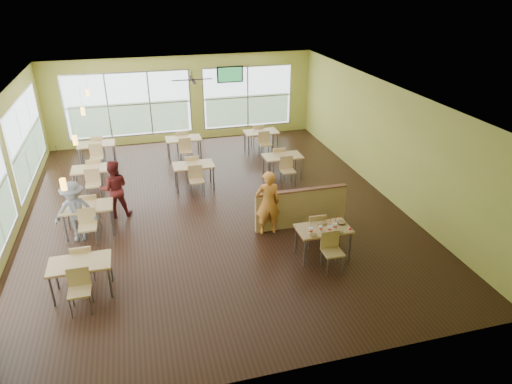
% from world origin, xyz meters
% --- Properties ---
extents(room, '(12.00, 12.04, 3.20)m').
position_xyz_m(room, '(0.00, 0.00, 1.60)').
color(room, black).
rests_on(room, ground).
extents(window_bays, '(9.24, 10.24, 2.38)m').
position_xyz_m(window_bays, '(-2.65, 3.08, 1.48)').
color(window_bays, white).
rests_on(window_bays, room).
extents(main_table, '(1.22, 1.52, 0.87)m').
position_xyz_m(main_table, '(2.00, -3.00, 0.63)').
color(main_table, '#D5B473').
rests_on(main_table, floor).
extents(half_wall_divider, '(2.40, 0.14, 1.04)m').
position_xyz_m(half_wall_divider, '(2.00, -1.55, 0.52)').
color(half_wall_divider, '#D5B473').
rests_on(half_wall_divider, floor).
extents(dining_tables, '(6.92, 8.72, 0.87)m').
position_xyz_m(dining_tables, '(-1.05, 1.71, 0.63)').
color(dining_tables, '#D5B473').
rests_on(dining_tables, floor).
extents(pendant_lights, '(0.11, 7.31, 0.86)m').
position_xyz_m(pendant_lights, '(-3.20, 0.68, 2.45)').
color(pendant_lights, '#2D2119').
rests_on(pendant_lights, ceiling).
extents(ceiling_fan, '(1.25, 1.25, 0.29)m').
position_xyz_m(ceiling_fan, '(-0.00, 3.00, 2.95)').
color(ceiling_fan, '#2D2119').
rests_on(ceiling_fan, ceiling).
extents(tv_backwall, '(1.00, 0.07, 0.60)m').
position_xyz_m(tv_backwall, '(1.80, 5.90, 2.45)').
color(tv_backwall, black).
rests_on(tv_backwall, wall_back).
extents(man_plaid, '(0.64, 0.44, 1.67)m').
position_xyz_m(man_plaid, '(1.09, -1.65, 0.84)').
color(man_plaid, orange).
rests_on(man_plaid, floor).
extents(patron_maroon, '(0.77, 0.60, 1.57)m').
position_xyz_m(patron_maroon, '(-2.56, 0.28, 0.79)').
color(patron_maroon, maroon).
rests_on(patron_maroon, floor).
extents(patron_grey, '(1.06, 0.68, 1.55)m').
position_xyz_m(patron_grey, '(-3.44, -0.79, 0.78)').
color(patron_grey, slate).
rests_on(patron_grey, floor).
extents(cup_blue, '(0.10, 0.10, 0.37)m').
position_xyz_m(cup_blue, '(1.63, -3.14, 0.82)').
color(cup_blue, white).
rests_on(cup_blue, main_table).
extents(cup_yellow, '(0.09, 0.09, 0.32)m').
position_xyz_m(cup_yellow, '(1.89, -3.09, 0.81)').
color(cup_yellow, white).
rests_on(cup_yellow, main_table).
extents(cup_red_near, '(0.10, 0.10, 0.36)m').
position_xyz_m(cup_red_near, '(2.06, -3.17, 0.82)').
color(cup_red_near, white).
rests_on(cup_red_near, main_table).
extents(cup_red_far, '(0.10, 0.10, 0.36)m').
position_xyz_m(cup_red_far, '(2.22, -3.10, 0.82)').
color(cup_red_far, white).
rests_on(cup_red_far, main_table).
extents(food_basket, '(0.21, 0.21, 0.05)m').
position_xyz_m(food_basket, '(2.46, -2.93, 0.78)').
color(food_basket, black).
rests_on(food_basket, main_table).
extents(ketchup_cup, '(0.05, 0.05, 0.02)m').
position_xyz_m(ketchup_cup, '(2.55, -3.21, 0.76)').
color(ketchup_cup, '#B7000E').
rests_on(ketchup_cup, main_table).
extents(wrapper_left, '(0.21, 0.20, 0.04)m').
position_xyz_m(wrapper_left, '(1.65, -3.26, 0.77)').
color(wrapper_left, '#AB8652').
rests_on(wrapper_left, main_table).
extents(wrapper_mid, '(0.24, 0.22, 0.06)m').
position_xyz_m(wrapper_mid, '(2.03, -2.83, 0.78)').
color(wrapper_mid, '#AB8652').
rests_on(wrapper_mid, main_table).
extents(wrapper_right, '(0.18, 0.17, 0.04)m').
position_xyz_m(wrapper_right, '(2.28, -3.30, 0.77)').
color(wrapper_right, '#AB8652').
rests_on(wrapper_right, main_table).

